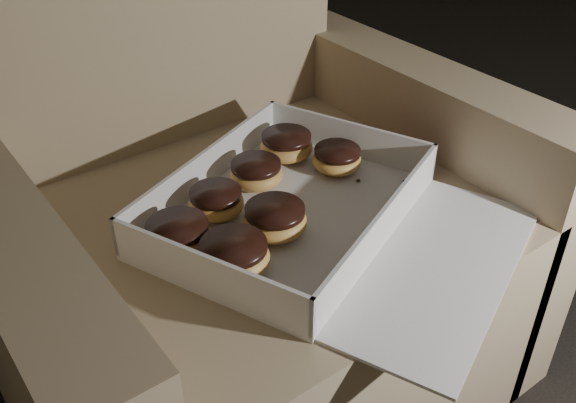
# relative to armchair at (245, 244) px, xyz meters

# --- Properties ---
(floor) EXTENTS (4.50, 4.50, 0.00)m
(floor) POSITION_rel_armchair_xyz_m (0.56, -0.20, -0.27)
(floor) COLOR black
(floor) RESTS_ON ground
(armchair) EXTENTS (0.81, 0.69, 0.85)m
(armchair) POSITION_rel_armchair_xyz_m (0.00, 0.00, 0.00)
(armchair) COLOR #90795C
(armchair) RESTS_ON floor
(bakery_box) EXTENTS (0.55, 0.58, 0.07)m
(bakery_box) POSITION_rel_armchair_xyz_m (0.03, -0.14, 0.13)
(bakery_box) COLOR silver
(bakery_box) RESTS_ON armchair
(donut_a) EXTENTS (0.08, 0.08, 0.04)m
(donut_a) POSITION_rel_armchair_xyz_m (0.02, -0.02, 0.14)
(donut_a) COLOR #E7A651
(donut_a) RESTS_ON bakery_box
(donut_b) EXTENTS (0.08, 0.08, 0.04)m
(donut_b) POSITION_rel_armchair_xyz_m (-0.07, -0.05, 0.14)
(donut_b) COLOR #E7A651
(donut_b) RESTS_ON bakery_box
(donut_c) EXTENTS (0.09, 0.09, 0.04)m
(donut_c) POSITION_rel_armchair_xyz_m (-0.03, -0.13, 0.14)
(donut_c) COLOR #E7A651
(donut_c) RESTS_ON bakery_box
(donut_d) EXTENTS (0.09, 0.09, 0.04)m
(donut_d) POSITION_rel_armchair_xyz_m (-0.16, -0.09, 0.14)
(donut_d) COLOR #E7A651
(donut_d) RESTS_ON bakery_box
(donut_e) EXTENTS (0.09, 0.09, 0.04)m
(donut_e) POSITION_rel_armchair_xyz_m (0.10, 0.02, 0.14)
(donut_e) COLOR #E7A651
(donut_e) RESTS_ON bakery_box
(donut_f) EXTENTS (0.08, 0.08, 0.04)m
(donut_f) POSITION_rel_armchair_xyz_m (0.14, -0.06, 0.14)
(donut_f) COLOR #E7A651
(donut_f) RESTS_ON bakery_box
(donut_g) EXTENTS (0.09, 0.09, 0.05)m
(donut_g) POSITION_rel_armchair_xyz_m (-0.12, -0.17, 0.15)
(donut_g) COLOR #E7A651
(donut_g) RESTS_ON bakery_box
(crumb_a) EXTENTS (0.01, 0.01, 0.00)m
(crumb_a) POSITION_rel_armchair_xyz_m (-0.12, -0.24, 0.12)
(crumb_a) COLOR black
(crumb_a) RESTS_ON bakery_box
(crumb_b) EXTENTS (0.01, 0.01, 0.00)m
(crumb_b) POSITION_rel_armchair_xyz_m (-0.08, -0.28, 0.12)
(crumb_b) COLOR black
(crumb_b) RESTS_ON bakery_box
(crumb_c) EXTENTS (0.01, 0.01, 0.00)m
(crumb_c) POSITION_rel_armchair_xyz_m (0.21, -0.15, 0.12)
(crumb_c) COLOR black
(crumb_c) RESTS_ON bakery_box
(crumb_d) EXTENTS (0.01, 0.01, 0.00)m
(crumb_d) POSITION_rel_armchair_xyz_m (0.15, -0.10, 0.12)
(crumb_d) COLOR black
(crumb_d) RESTS_ON bakery_box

